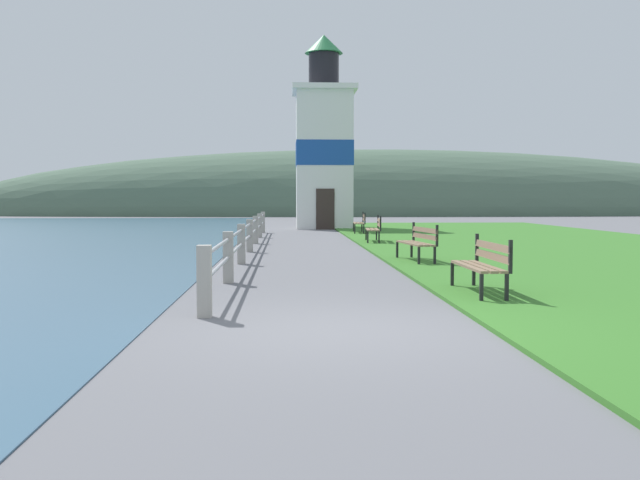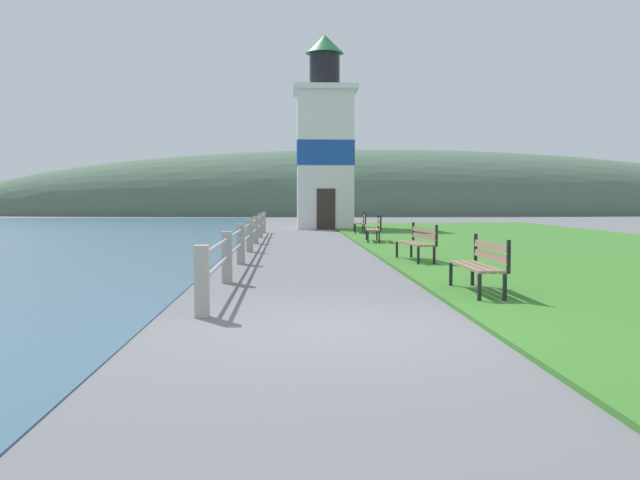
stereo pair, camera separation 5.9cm
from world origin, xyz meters
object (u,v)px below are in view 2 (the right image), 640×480
park_bench_near (482,262)px  lighthouse (325,147)px  park_bench_by_lighthouse (361,221)px  park_bench_midway (418,240)px  park_bench_far (375,227)px

park_bench_near → lighthouse: (-1.21, 25.12, 3.57)m
park_bench_near → park_bench_by_lighthouse: same height
park_bench_by_lighthouse → park_bench_near: bearing=93.3°
park_bench_midway → park_bench_far: (-0.12, 7.44, -0.00)m
park_bench_by_lighthouse → lighthouse: bearing=-74.0°
park_bench_midway → park_bench_far: same height
park_bench_midway → park_bench_by_lighthouse: same height
park_bench_by_lighthouse → lighthouse: 6.89m
park_bench_near → lighthouse: 25.41m
park_bench_by_lighthouse → lighthouse: (-1.28, 5.76, 3.57)m
park_bench_near → park_bench_midway: same height
park_bench_midway → park_bench_by_lighthouse: (0.03, 13.66, -0.00)m
park_bench_midway → lighthouse: size_ratio=0.20×
park_bench_far → park_bench_by_lighthouse: 6.22m
park_bench_far → lighthouse: size_ratio=0.19×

